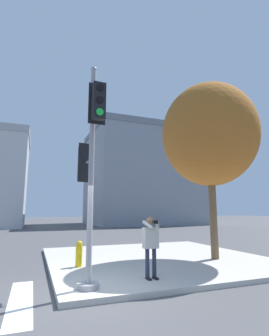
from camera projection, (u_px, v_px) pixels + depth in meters
ground_plane at (80, 299)px, 5.67m from camera, size 160.00×160.00×0.00m
sidewalk_corner at (156, 258)px, 10.15m from camera, size 8.00×8.00×0.14m
traffic_signal_pole at (91, 161)px, 6.44m from camera, size 0.52×1.38×5.48m
person_photographer at (151, 241)px, 6.98m from camera, size 0.50×0.53×1.60m
street_tree at (209, 135)px, 10.45m from camera, size 3.75×3.75×6.84m
fire_hydrant at (79, 254)px, 8.38m from camera, size 0.21×0.27×0.80m
building_right at (143, 177)px, 39.48m from camera, size 15.57×13.38×13.75m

